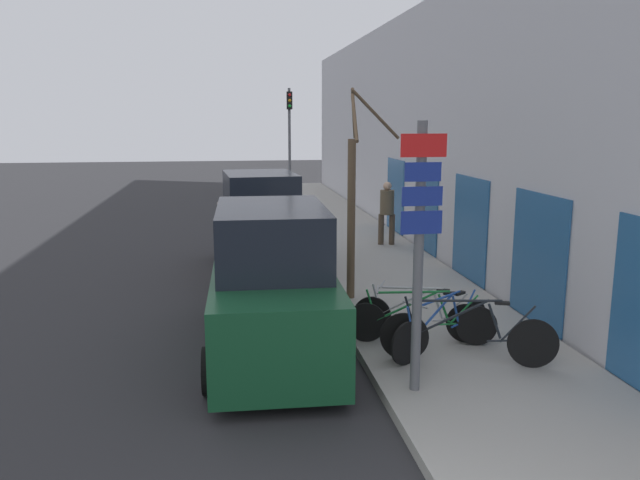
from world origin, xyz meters
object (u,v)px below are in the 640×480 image
object	(u,v)px
bicycle_3	(418,316)
parked_car_1	(260,228)
signpost	(419,248)
bicycle_2	(421,320)
parked_car_0	(272,286)
pedestrian_near	(387,209)
street_tree	(353,201)
bicycle_0	(468,336)
bicycle_1	(442,327)
traffic_light	(290,133)

from	to	relation	value
bicycle_3	parked_car_1	distance (m)	5.74
signpost	bicycle_2	xyz separation A→B (m)	(0.58, 1.59, -1.47)
parked_car_0	pedestrian_near	world-z (taller)	parked_car_0
signpost	bicycle_3	bearing A→B (deg)	71.44
bicycle_2	pedestrian_near	distance (m)	7.71
signpost	street_tree	world-z (taller)	street_tree
bicycle_2	bicycle_3	size ratio (longest dim) A/B	1.17
bicycle_3	street_tree	distance (m)	2.87
bicycle_0	bicycle_2	distance (m)	0.96
bicycle_2	bicycle_3	bearing A→B (deg)	6.21
parked_car_1	bicycle_3	bearing A→B (deg)	-71.79
parked_car_1	signpost	bearing A→B (deg)	-81.75
signpost	bicycle_3	size ratio (longest dim) A/B	1.77
pedestrian_near	bicycle_0	bearing A→B (deg)	-85.46
bicycle_1	parked_car_0	distance (m)	2.62
bicycle_0	parked_car_1	distance (m)	6.90
bicycle_1	bicycle_3	distance (m)	0.62
bicycle_1	street_tree	bearing A→B (deg)	-18.79
bicycle_3	street_tree	world-z (taller)	street_tree
bicycle_2	parked_car_1	xyz separation A→B (m)	(-2.12, 5.53, 0.53)
bicycle_2	street_tree	world-z (taller)	street_tree
parked_car_0	parked_car_1	bearing A→B (deg)	90.19
signpost	bicycle_0	world-z (taller)	signpost
parked_car_1	street_tree	bearing A→B (deg)	-65.35
bicycle_1	pedestrian_near	bearing A→B (deg)	-41.63
bicycle_2	signpost	bearing A→B (deg)	174.16
traffic_light	bicycle_2	bearing A→B (deg)	-88.14
parked_car_1	street_tree	world-z (taller)	street_tree
bicycle_3	pedestrian_near	distance (m)	7.47
signpost	bicycle_3	distance (m)	2.43
parked_car_0	street_tree	world-z (taller)	street_tree
bicycle_3	traffic_light	bearing A→B (deg)	26.47
bicycle_1	traffic_light	xyz separation A→B (m)	(-0.68, 14.98, 2.51)
bicycle_2	street_tree	bearing A→B (deg)	25.74
bicycle_0	street_tree	xyz separation A→B (m)	(-0.93, 3.49, 1.47)
signpost	street_tree	distance (m)	4.21
bicycle_2	traffic_light	xyz separation A→B (m)	(-0.48, 14.63, 2.51)
bicycle_3	street_tree	xyz separation A→B (m)	(-0.57, 2.38, 1.51)
signpost	bicycle_2	size ratio (longest dim) A/B	1.51
parked_car_1	pedestrian_near	size ratio (longest dim) A/B	2.47
bicycle_3	pedestrian_near	size ratio (longest dim) A/B	1.11
signpost	pedestrian_near	xyz separation A→B (m)	(2.01, 9.14, -0.85)
street_tree	parked_car_0	bearing A→B (deg)	-127.86
bicycle_1	signpost	bearing A→B (deg)	114.69
bicycle_1	bicycle_0	bearing A→B (deg)	166.91
bicycle_2	traffic_light	world-z (taller)	traffic_light
street_tree	bicycle_1	bearing A→B (deg)	-75.95
bicycle_0	bicycle_2	world-z (taller)	bicycle_0
signpost	parked_car_0	distance (m)	2.78
bicycle_1	parked_car_1	world-z (taller)	parked_car_1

